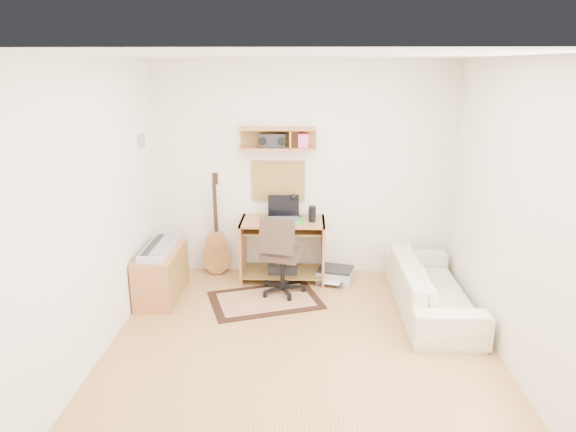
{
  "coord_description": "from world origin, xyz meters",
  "views": [
    {
      "loc": [
        0.04,
        -4.18,
        2.53
      ],
      "look_at": [
        -0.15,
        1.05,
        1.0
      ],
      "focal_mm": 32.37,
      "sensor_mm": 36.0,
      "label": 1
    }
  ],
  "objects_px": {
    "printer": "(335,274)",
    "sofa": "(432,279)",
    "task_chair": "(282,254)",
    "cabinet": "(161,274)",
    "desk": "(283,250)"
  },
  "relations": [
    {
      "from": "printer",
      "to": "sofa",
      "type": "xyz_separation_m",
      "value": [
        0.98,
        -0.75,
        0.27
      ]
    },
    {
      "from": "printer",
      "to": "sofa",
      "type": "height_order",
      "value": "sofa"
    },
    {
      "from": "desk",
      "to": "printer",
      "type": "xyz_separation_m",
      "value": [
        0.64,
        -0.04,
        -0.29
      ]
    },
    {
      "from": "printer",
      "to": "cabinet",
      "type": "bearing_deg",
      "value": -151.32
    },
    {
      "from": "printer",
      "to": "sofa",
      "type": "distance_m",
      "value": 1.26
    },
    {
      "from": "task_chair",
      "to": "cabinet",
      "type": "height_order",
      "value": "task_chair"
    },
    {
      "from": "task_chair",
      "to": "cabinet",
      "type": "distance_m",
      "value": 1.38
    },
    {
      "from": "cabinet",
      "to": "printer",
      "type": "xyz_separation_m",
      "value": [
        1.98,
        0.52,
        -0.19
      ]
    },
    {
      "from": "sofa",
      "to": "desk",
      "type": "bearing_deg",
      "value": 63.95
    },
    {
      "from": "desk",
      "to": "task_chair",
      "type": "relative_size",
      "value": 1.05
    },
    {
      "from": "task_chair",
      "to": "cabinet",
      "type": "bearing_deg",
      "value": -158.87
    },
    {
      "from": "cabinet",
      "to": "printer",
      "type": "bearing_deg",
      "value": 14.58
    },
    {
      "from": "task_chair",
      "to": "printer",
      "type": "height_order",
      "value": "task_chair"
    },
    {
      "from": "cabinet",
      "to": "desk",
      "type": "bearing_deg",
      "value": 22.65
    },
    {
      "from": "desk",
      "to": "printer",
      "type": "bearing_deg",
      "value": -4.01
    }
  ]
}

